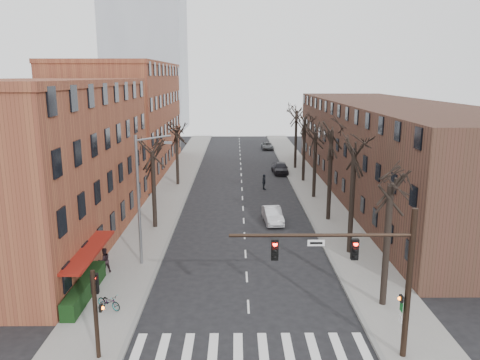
{
  "coord_description": "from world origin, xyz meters",
  "views": [
    {
      "loc": [
        -0.68,
        -20.2,
        12.76
      ],
      "look_at": [
        -0.34,
        18.95,
        4.0
      ],
      "focal_mm": 35.0,
      "sensor_mm": 36.0,
      "label": 1
    }
  ],
  "objects_px": {
    "parked_car_near": "(281,168)",
    "silver_sedan": "(273,215)",
    "bicycle": "(109,302)",
    "parked_car_mid": "(280,169)"
  },
  "relations": [
    {
      "from": "parked_car_mid",
      "to": "silver_sedan",
      "type": "bearing_deg",
      "value": -101.57
    },
    {
      "from": "parked_car_near",
      "to": "parked_car_mid",
      "type": "height_order",
      "value": "parked_car_near"
    },
    {
      "from": "parked_car_near",
      "to": "silver_sedan",
      "type": "bearing_deg",
      "value": -95.42
    },
    {
      "from": "bicycle",
      "to": "parked_car_mid",
      "type": "bearing_deg",
      "value": 10.38
    },
    {
      "from": "silver_sedan",
      "to": "parked_car_near",
      "type": "relative_size",
      "value": 0.92
    },
    {
      "from": "silver_sedan",
      "to": "parked_car_near",
      "type": "distance_m",
      "value": 21.45
    },
    {
      "from": "parked_car_mid",
      "to": "bicycle",
      "type": "xyz_separation_m",
      "value": [
        -12.84,
        -37.22,
        -0.06
      ]
    },
    {
      "from": "silver_sedan",
      "to": "parked_car_near",
      "type": "bearing_deg",
      "value": 78.05
    },
    {
      "from": "silver_sedan",
      "to": "bicycle",
      "type": "xyz_separation_m",
      "value": [
        -10.28,
        -15.89,
        -0.12
      ]
    },
    {
      "from": "silver_sedan",
      "to": "bicycle",
      "type": "bearing_deg",
      "value": -127.5
    }
  ]
}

